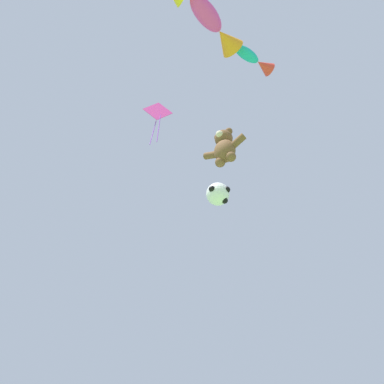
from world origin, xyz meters
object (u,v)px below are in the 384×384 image
(teddy_bear_kite, at_px, (224,147))
(fish_kite_magenta, at_px, (216,27))
(soccer_ball_kite, at_px, (218,194))
(diamond_kite, at_px, (157,114))
(fish_kite_teal, at_px, (255,60))

(teddy_bear_kite, bearing_deg, fish_kite_magenta, -60.49)
(soccer_ball_kite, relative_size, fish_kite_magenta, 0.35)
(fish_kite_magenta, xyz_separation_m, diamond_kite, (-4.21, 1.99, 0.65))
(soccer_ball_kite, height_order, fish_kite_teal, fish_kite_teal)
(soccer_ball_kite, bearing_deg, teddy_bear_kite, -27.56)
(fish_kite_teal, bearing_deg, fish_kite_magenta, -102.11)
(fish_kite_teal, relative_size, diamond_kite, 0.60)
(teddy_bear_kite, bearing_deg, diamond_kite, -165.30)
(fish_kite_magenta, bearing_deg, teddy_bear_kite, 119.51)
(teddy_bear_kite, xyz_separation_m, soccer_ball_kite, (-0.53, 0.28, -1.81))
(teddy_bear_kite, xyz_separation_m, fish_kite_teal, (1.97, -0.63, 3.19))
(teddy_bear_kite, relative_size, fish_kite_magenta, 0.71)
(fish_kite_teal, height_order, diamond_kite, diamond_kite)
(teddy_bear_kite, height_order, soccer_ball_kite, teddy_bear_kite)
(teddy_bear_kite, distance_m, fish_kite_teal, 3.80)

